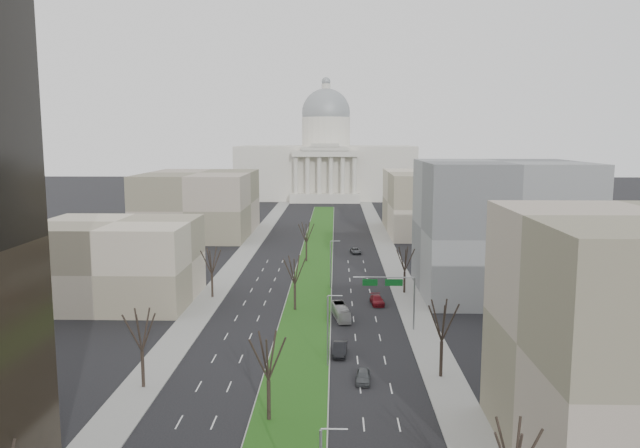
% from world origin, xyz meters
% --- Properties ---
extents(ground, '(600.00, 600.00, 0.00)m').
position_xyz_m(ground, '(0.00, 120.00, 0.00)').
color(ground, black).
rests_on(ground, ground).
extents(median, '(8.00, 222.03, 0.20)m').
position_xyz_m(median, '(0.00, 118.99, 0.10)').
color(median, '#999993').
rests_on(median, ground).
extents(sidewalk_left, '(5.00, 330.00, 0.15)m').
position_xyz_m(sidewalk_left, '(-17.50, 95.00, 0.07)').
color(sidewalk_left, gray).
rests_on(sidewalk_left, ground).
extents(sidewalk_right, '(5.00, 330.00, 0.15)m').
position_xyz_m(sidewalk_right, '(17.50, 95.00, 0.07)').
color(sidewalk_right, gray).
rests_on(sidewalk_right, ground).
extents(capitol, '(80.00, 46.00, 55.00)m').
position_xyz_m(capitol, '(0.00, 269.59, 16.31)').
color(capitol, beige).
rests_on(capitol, ground).
extents(building_beige_left, '(26.00, 22.00, 14.00)m').
position_xyz_m(building_beige_left, '(-33.00, 85.00, 7.00)').
color(building_beige_left, gray).
rests_on(building_beige_left, ground).
extents(building_grey_right, '(28.00, 26.00, 24.00)m').
position_xyz_m(building_grey_right, '(34.00, 92.00, 12.00)').
color(building_grey_right, slate).
rests_on(building_grey_right, ground).
extents(building_far_left, '(30.00, 40.00, 18.00)m').
position_xyz_m(building_far_left, '(-35.00, 160.00, 9.00)').
color(building_far_left, gray).
rests_on(building_far_left, ground).
extents(building_far_right, '(30.00, 40.00, 18.00)m').
position_xyz_m(building_far_right, '(35.00, 165.00, 9.00)').
color(building_far_right, gray).
rests_on(building_far_right, ground).
extents(tree_left_mid, '(5.40, 5.40, 9.72)m').
position_xyz_m(tree_left_mid, '(-17.20, 48.00, 7.00)').
color(tree_left_mid, black).
rests_on(tree_left_mid, ground).
extents(tree_left_far, '(5.28, 5.28, 9.50)m').
position_xyz_m(tree_left_far, '(-17.20, 88.00, 6.84)').
color(tree_left_far, black).
rests_on(tree_left_far, ground).
extents(tree_right_mid, '(5.52, 5.52, 9.94)m').
position_xyz_m(tree_right_mid, '(17.20, 52.00, 7.16)').
color(tree_right_mid, black).
rests_on(tree_right_mid, ground).
extents(tree_right_far, '(5.04, 5.04, 9.07)m').
position_xyz_m(tree_right_far, '(17.20, 92.00, 6.53)').
color(tree_right_far, black).
rests_on(tree_right_far, ground).
extents(tree_median_a, '(5.40, 5.40, 9.72)m').
position_xyz_m(tree_median_a, '(-2.00, 40.00, 7.00)').
color(tree_median_a, black).
rests_on(tree_median_a, ground).
extents(tree_median_b, '(5.40, 5.40, 9.72)m').
position_xyz_m(tree_median_b, '(-2.00, 80.00, 7.00)').
color(tree_median_b, black).
rests_on(tree_median_b, ground).
extents(tree_median_c, '(5.40, 5.40, 9.72)m').
position_xyz_m(tree_median_c, '(-2.00, 120.00, 7.00)').
color(tree_median_c, black).
rests_on(tree_median_c, ground).
extents(streetlamp_median_b, '(1.90, 0.20, 9.16)m').
position_xyz_m(streetlamp_median_b, '(3.76, 55.00, 4.81)').
color(streetlamp_median_b, gray).
rests_on(streetlamp_median_b, ground).
extents(streetlamp_median_c, '(1.90, 0.20, 9.16)m').
position_xyz_m(streetlamp_median_c, '(3.76, 95.00, 4.81)').
color(streetlamp_median_c, gray).
rests_on(streetlamp_median_c, ground).
extents(mast_arm_signs, '(9.12, 0.24, 8.09)m').
position_xyz_m(mast_arm_signs, '(13.49, 70.03, 6.11)').
color(mast_arm_signs, gray).
rests_on(mast_arm_signs, ground).
extents(car_grey_near, '(1.96, 4.24, 1.41)m').
position_xyz_m(car_grey_near, '(7.91, 50.28, 0.70)').
color(car_grey_near, '#464A4D').
rests_on(car_grey_near, ground).
extents(car_black, '(2.04, 5.05, 1.63)m').
position_xyz_m(car_black, '(5.26, 59.32, 0.82)').
color(car_black, black).
rests_on(car_black, ground).
extents(car_red, '(2.50, 5.25, 1.48)m').
position_xyz_m(car_red, '(11.73, 84.21, 0.74)').
color(car_red, maroon).
rests_on(car_red, ground).
extents(car_grey_far, '(2.90, 5.09, 1.34)m').
position_xyz_m(car_grey_far, '(9.54, 130.69, 0.67)').
color(car_grey_far, '#45474C').
rests_on(car_grey_far, ground).
extents(box_van, '(3.13, 8.19, 2.23)m').
position_xyz_m(box_van, '(5.50, 75.63, 1.11)').
color(box_van, '#B9B9B9').
rests_on(box_van, ground).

